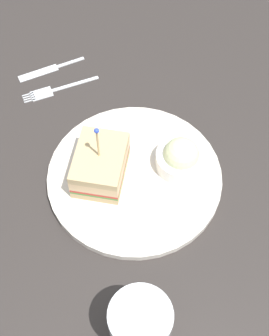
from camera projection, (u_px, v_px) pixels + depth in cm
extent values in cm
cube|color=#2D2826|center=(134.00, 183.00, 75.54)|extent=(107.50, 107.50, 2.00)
cylinder|color=silver|center=(134.00, 177.00, 74.21)|extent=(26.06, 26.06, 1.16)
cube|color=tan|center=(101.00, 172.00, 73.24)|extent=(10.27, 11.37, 1.29)
cube|color=#478438|center=(101.00, 169.00, 72.53)|extent=(10.27, 11.37, 0.40)
cube|color=red|center=(100.00, 168.00, 72.15)|extent=(10.27, 11.37, 0.50)
cube|color=#E0B784|center=(100.00, 163.00, 71.21)|extent=(10.27, 11.37, 1.73)
cube|color=tan|center=(99.00, 158.00, 69.93)|extent=(10.27, 11.37, 1.29)
cylinder|color=tan|center=(98.00, 145.00, 67.25)|extent=(0.30, 0.30, 6.34)
sphere|color=blue|center=(97.00, 131.00, 64.57)|extent=(0.70, 0.70, 0.70)
cylinder|color=white|center=(181.00, 160.00, 73.54)|extent=(7.41, 7.41, 2.70)
sphere|color=beige|center=(181.00, 155.00, 72.43)|extent=(5.34, 5.34, 5.34)
cylinder|color=beige|center=(140.00, 329.00, 59.33)|extent=(6.55, 6.55, 7.20)
cylinder|color=white|center=(140.00, 326.00, 58.42)|extent=(7.44, 7.44, 9.35)
cube|color=silver|center=(75.00, 84.00, 84.68)|extent=(8.36, 1.57, 0.35)
cube|color=silver|center=(42.00, 94.00, 83.50)|extent=(3.83, 2.61, 0.35)
cube|color=silver|center=(28.00, 94.00, 83.44)|extent=(2.01, 0.41, 0.35)
cube|color=silver|center=(28.00, 96.00, 83.19)|extent=(2.01, 0.41, 0.35)
cube|color=silver|center=(29.00, 98.00, 82.94)|extent=(2.01, 0.41, 0.35)
cube|color=silver|center=(30.00, 100.00, 82.69)|extent=(2.01, 0.41, 0.35)
cube|color=silver|center=(66.00, 64.00, 87.20)|extent=(6.74, 1.76, 0.35)
cube|color=silver|center=(38.00, 73.00, 86.03)|extent=(7.15, 2.69, 0.24)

